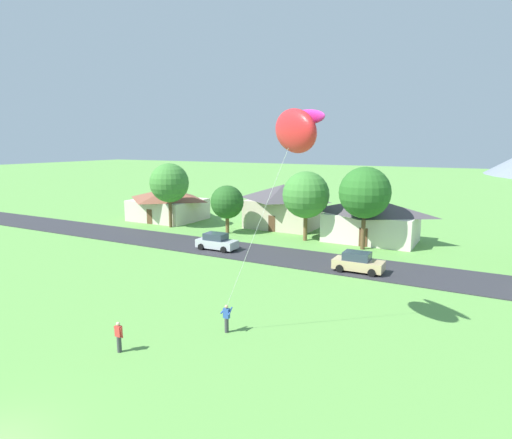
{
  "coord_description": "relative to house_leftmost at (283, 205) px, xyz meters",
  "views": [
    {
      "loc": [
        15.24,
        -7.71,
        10.91
      ],
      "look_at": [
        1.17,
        18.0,
        5.75
      ],
      "focal_mm": 30.83,
      "sensor_mm": 36.0,
      "label": 1
    }
  ],
  "objects": [
    {
      "name": "road_strip",
      "position": [
        8.64,
        -13.67,
        -2.85
      ],
      "size": [
        160.0,
        6.57,
        0.08
      ],
      "primitive_type": "cube",
      "color": "#2D2D33",
      "rests_on": "ground"
    },
    {
      "name": "parked_car_tan_mid_west",
      "position": [
        14.19,
        -15.29,
        -2.02
      ],
      "size": [
        4.22,
        2.12,
        1.68
      ],
      "color": "tan",
      "rests_on": "road_strip"
    },
    {
      "name": "kite_flyer_with_kite",
      "position": [
        14.52,
        -29.66,
        8.56
      ],
      "size": [
        6.05,
        3.72,
        12.74
      ],
      "color": "#3D3D42",
      "rests_on": "ground"
    },
    {
      "name": "house_leftmost",
      "position": [
        0.0,
        0.0,
        0.0
      ],
      "size": [
        9.27,
        7.21,
        5.58
      ],
      "color": "beige",
      "rests_on": "ground"
    },
    {
      "name": "tree_center",
      "position": [
        12.32,
        -6.93,
        2.98
      ],
      "size": [
        5.24,
        5.24,
        8.51
      ],
      "color": "brown",
      "rests_on": "ground"
    },
    {
      "name": "watcher_person",
      "position": [
        7.19,
        -35.52,
        -2.01
      ],
      "size": [
        0.56,
        0.24,
        1.68
      ],
      "color": "#3D3D42",
      "rests_on": "ground"
    },
    {
      "name": "tree_near_right",
      "position": [
        -4.26,
        -6.83,
        0.93
      ],
      "size": [
        4.01,
        4.01,
        5.84
      ],
      "color": "brown",
      "rests_on": "ground"
    },
    {
      "name": "house_left_center",
      "position": [
        12.06,
        -2.74,
        -0.39
      ],
      "size": [
        10.45,
        6.65,
        4.82
      ],
      "color": "beige",
      "rests_on": "ground"
    },
    {
      "name": "tree_far_right",
      "position": [
        5.51,
        -5.92,
        2.27
      ],
      "size": [
        5.22,
        5.22,
        7.78
      ],
      "color": "brown",
      "rests_on": "ground"
    },
    {
      "name": "house_right_center",
      "position": [
        -16.84,
        -2.74,
        -0.56
      ],
      "size": [
        9.87,
        8.39,
        4.5
      ],
      "color": "beige",
      "rests_on": "ground"
    },
    {
      "name": "tree_left_of_center",
      "position": [
        -12.87,
        -7.03,
        2.87
      ],
      "size": [
        5.03,
        5.03,
        8.3
      ],
      "color": "brown",
      "rests_on": "ground"
    },
    {
      "name": "parked_car_silver_west_end",
      "position": [
        -0.7,
        -14.5,
        -2.02
      ],
      "size": [
        4.23,
        2.14,
        1.68
      ],
      "color": "#B7BCC1",
      "rests_on": "road_strip"
    }
  ]
}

